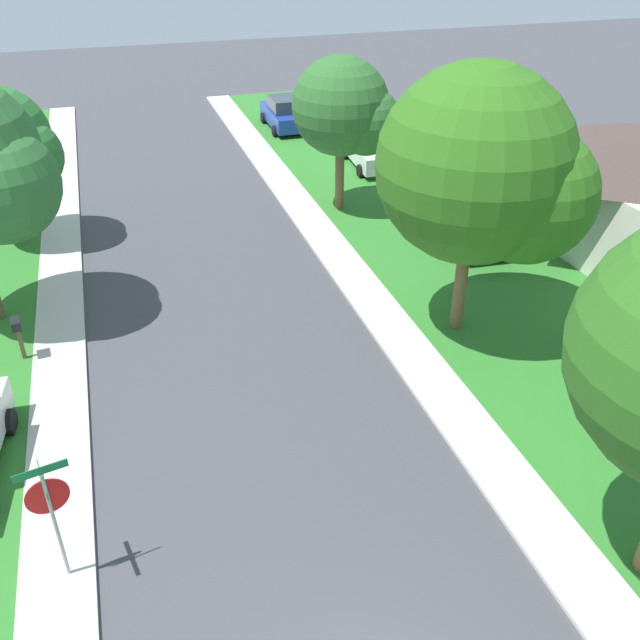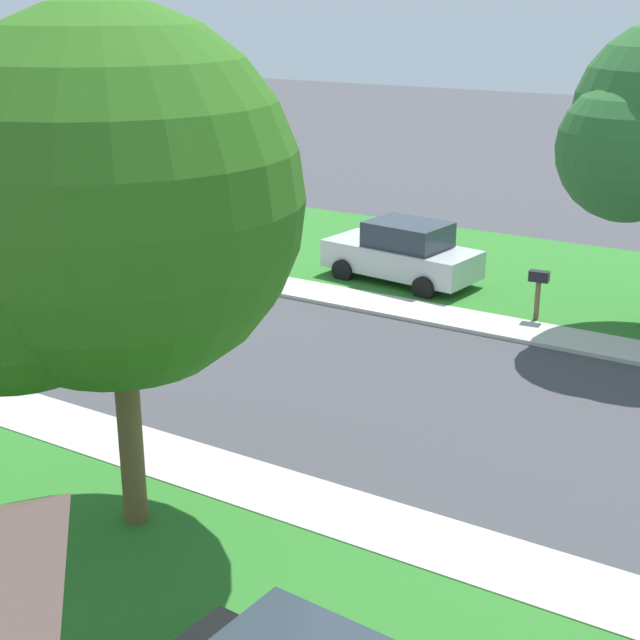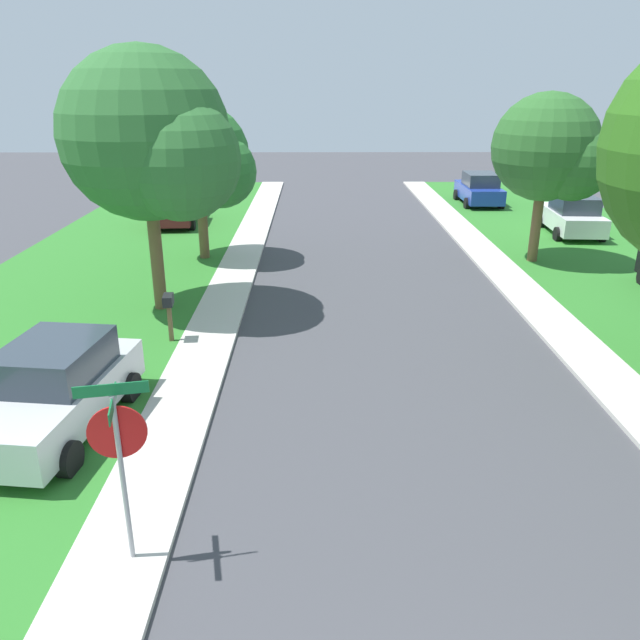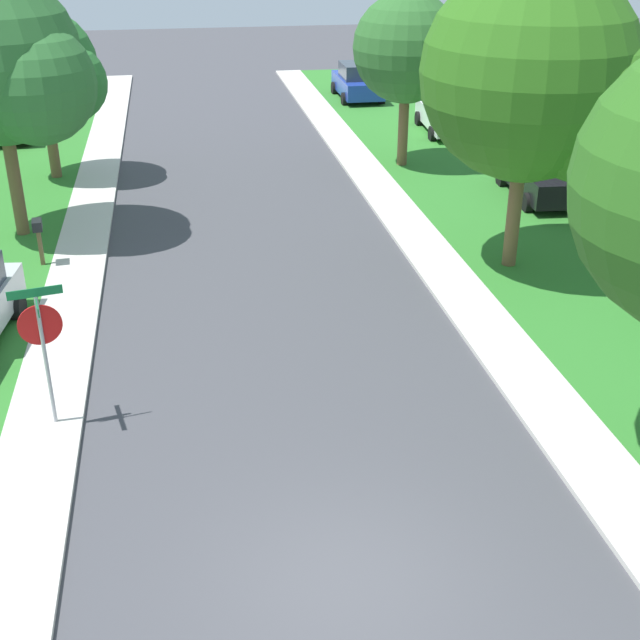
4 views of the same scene
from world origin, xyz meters
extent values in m
cube|color=beige|center=(4.70, 12.00, 0.05)|extent=(1.40, 56.00, 0.10)
cube|color=beige|center=(-4.70, 12.00, 0.05)|extent=(1.40, 56.00, 0.10)
cube|color=#2D7528|center=(-9.40, 12.00, 0.04)|extent=(8.00, 56.00, 0.08)
cylinder|color=#9E9EA3|center=(-4.48, 4.84, 1.30)|extent=(0.07, 0.07, 2.60)
cylinder|color=red|center=(-4.49, 4.88, 2.05)|extent=(0.75, 0.18, 0.76)
cylinder|color=white|center=(-4.49, 4.90, 2.05)|extent=(0.66, 0.14, 0.67)
cylinder|color=red|center=(-4.49, 4.91, 2.05)|extent=(0.54, 0.11, 0.55)
cube|color=#146B38|center=(-4.48, 4.84, 2.69)|extent=(0.91, 0.20, 0.16)
cube|color=#146B38|center=(-4.48, 4.84, 2.50)|extent=(0.20, 0.91, 0.16)
cube|color=silver|center=(-6.83, 8.33, 0.70)|extent=(2.30, 4.48, 0.76)
cube|color=#2D3842|center=(-6.81, 8.53, 1.42)|extent=(1.84, 2.28, 0.68)
cylinder|color=black|center=(-6.10, 6.90, 0.32)|extent=(0.31, 0.66, 0.64)
cylinder|color=black|center=(-5.78, 9.55, 0.32)|extent=(0.31, 0.66, 0.64)
cylinder|color=black|center=(-7.57, 9.77, 0.32)|extent=(0.31, 0.66, 0.64)
cube|color=white|center=(9.25, 24.74, 0.70)|extent=(2.10, 4.41, 0.76)
cube|color=#2D3842|center=(9.24, 24.54, 1.42)|extent=(1.74, 2.21, 0.68)
cylinder|color=black|center=(8.45, 26.14, 0.32)|extent=(0.28, 0.66, 0.64)
cylinder|color=black|center=(10.24, 26.01, 0.32)|extent=(0.28, 0.66, 0.64)
cylinder|color=black|center=(8.26, 23.48, 0.32)|extent=(0.28, 0.66, 0.64)
cylinder|color=black|center=(10.06, 23.35, 0.32)|extent=(0.28, 0.66, 0.64)
cube|color=maroon|center=(-8.41, 26.95, 0.70)|extent=(2.03, 4.39, 0.76)
cube|color=#2D3842|center=(-8.42, 27.15, 1.42)|extent=(1.71, 2.18, 0.68)
cylinder|color=black|center=(-7.44, 25.67, 0.32)|extent=(0.27, 0.65, 0.64)
cylinder|color=black|center=(-9.24, 25.57, 0.32)|extent=(0.27, 0.65, 0.64)
cylinder|color=black|center=(-7.59, 28.33, 0.32)|extent=(0.27, 0.65, 0.64)
cylinder|color=black|center=(-9.38, 28.23, 0.32)|extent=(0.27, 0.65, 0.64)
cube|color=#1E389E|center=(7.00, 31.97, 0.70)|extent=(1.83, 4.31, 0.76)
cube|color=#2D3842|center=(7.00, 31.77, 1.42)|extent=(1.61, 2.11, 0.68)
cylinder|color=black|center=(6.11, 33.31, 0.32)|extent=(0.24, 0.64, 0.64)
cylinder|color=black|center=(7.91, 33.30, 0.32)|extent=(0.24, 0.64, 0.64)
cylinder|color=black|center=(6.10, 30.64, 0.32)|extent=(0.24, 0.64, 0.64)
cylinder|color=black|center=(7.90, 30.63, 0.32)|extent=(0.24, 0.64, 0.64)
cylinder|color=brown|center=(6.15, 20.29, 1.43)|extent=(0.36, 0.36, 2.87)
sphere|color=#2C6229|center=(6.15, 20.29, 4.17)|extent=(3.73, 3.73, 3.73)
sphere|color=#2C6229|center=(6.99, 19.73, 3.70)|extent=(2.61, 2.61, 2.61)
cylinder|color=brown|center=(-6.09, 20.85, 1.26)|extent=(0.36, 0.36, 2.53)
sphere|color=#2A6D2D|center=(-6.09, 20.85, 3.82)|extent=(3.70, 3.70, 3.70)
sphere|color=#2A6D2D|center=(-5.26, 20.30, 3.36)|extent=(2.59, 2.59, 2.59)
cylinder|color=brown|center=(-6.45, 15.20, 1.69)|extent=(0.36, 0.36, 3.38)
sphere|color=#2E682F|center=(-6.45, 15.20, 4.98)|extent=(4.56, 4.56, 4.56)
sphere|color=#2E682F|center=(-5.42, 14.51, 4.41)|extent=(3.19, 3.19, 3.19)
cube|color=brown|center=(-5.61, 12.67, 0.53)|extent=(0.10, 0.10, 1.05)
cube|color=black|center=(-5.61, 12.67, 1.18)|extent=(0.29, 0.50, 0.26)
camera|label=1|loc=(-2.55, -4.83, 10.99)|focal=38.96mm
camera|label=2|loc=(15.56, 19.42, 7.63)|focal=52.22mm
camera|label=3|loc=(-1.93, -2.15, 6.27)|focal=35.07mm
camera|label=4|loc=(-1.93, -8.83, 8.62)|focal=47.31mm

